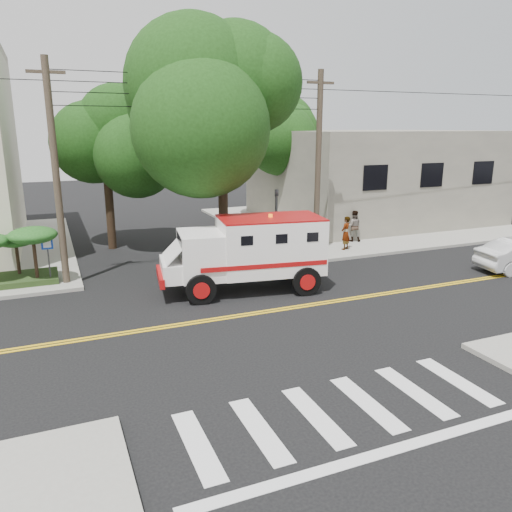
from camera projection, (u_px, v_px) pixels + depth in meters
name	position (u px, v px, depth m)	size (l,w,h in m)	color
ground	(245.00, 315.00, 17.50)	(100.00, 100.00, 0.00)	black
sidewalk_ne	(355.00, 221.00, 34.58)	(17.00, 17.00, 0.15)	gray
building_right	(371.00, 175.00, 34.81)	(14.00, 12.00, 6.00)	slate
utility_pole_left	(56.00, 177.00, 19.64)	(0.28, 0.28, 9.00)	#382D23
utility_pole_right	(318.00, 167.00, 24.26)	(0.28, 0.28, 9.00)	#382D23
tree_main	(233.00, 108.00, 21.96)	(6.08, 5.70, 9.85)	black
tree_left	(112.00, 140.00, 25.58)	(4.48, 4.20, 7.70)	black
tree_right	(281.00, 131.00, 33.35)	(4.80, 4.50, 8.20)	black
traffic_signal	(276.00, 219.00, 23.36)	(0.15, 0.18, 3.60)	#3F3F42
accessibility_sign	(48.00, 254.00, 20.36)	(0.45, 0.10, 2.02)	#3F3F42
palm_planter	(14.00, 248.00, 20.23)	(3.52, 2.63, 2.36)	#1E3314
armored_truck	(250.00, 250.00, 19.79)	(6.76, 3.38, 2.95)	white
pedestrian_a	(346.00, 233.00, 26.01)	(0.64, 0.42, 1.76)	gray
pedestrian_b	(354.00, 226.00, 27.89)	(0.85, 0.66, 1.74)	gray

